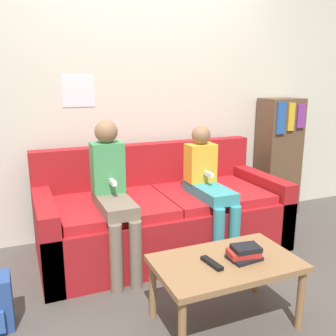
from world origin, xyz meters
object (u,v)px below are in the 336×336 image
couch (162,216)px  person_left (113,190)px  person_right (209,185)px  tv_remote (212,263)px  bookshelf (278,157)px  coffee_table (226,268)px

couch → person_left: 0.62m
couch → person_left: bearing=-156.0°
person_right → tv_remote: 1.02m
person_left → person_right: bearing=-1.1°
bookshelf → couch: bearing=-166.7°
couch → bookshelf: bookshelf is taller
person_left → person_right: 0.80m
couch → bookshelf: 1.55m
coffee_table → tv_remote: 0.12m
coffee_table → person_right: 0.97m
tv_remote → person_right: bearing=54.6°
coffee_table → tv_remote: size_ratio=4.83×
person_right → bookshelf: (1.15, 0.57, 0.03)m
person_left → tv_remote: size_ratio=6.55×
coffee_table → person_left: person_left is taller
person_left → person_right: (0.80, -0.01, -0.04)m
person_left → bookshelf: size_ratio=0.92×
person_left → tv_remote: (0.34, -0.90, -0.22)m
couch → tv_remote: couch is taller
person_right → tv_remote: bearing=-117.4°
coffee_table → couch: bearing=88.4°
coffee_table → bookshelf: (1.51, 1.45, 0.26)m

